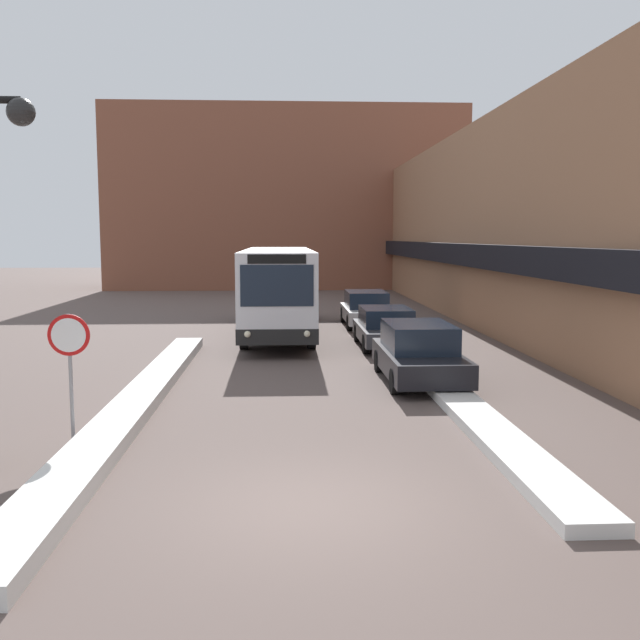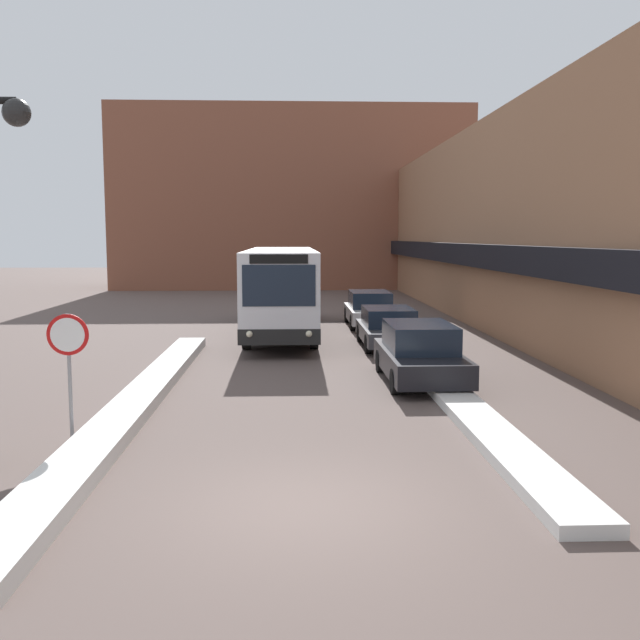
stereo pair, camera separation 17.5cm
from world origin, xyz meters
name	(u,v)px [view 1 (the left image)]	position (x,y,z in m)	size (l,w,h in m)	color
ground_plane	(309,507)	(0.00, 0.00, 0.00)	(160.00, 160.00, 0.00)	brown
building_row_right	(499,227)	(9.97, 24.00, 4.23)	(5.50, 60.00, 8.48)	#996B4C
building_backdrop_far	(287,200)	(0.00, 44.90, 6.55)	(26.00, 8.00, 13.10)	brown
snow_bank_left	(139,400)	(-3.60, 6.23, 0.14)	(0.90, 17.81, 0.28)	silver
snow_bank_right	(439,382)	(3.60, 7.97, 0.11)	(0.90, 18.51, 0.21)	silver
city_bus	(278,288)	(-0.52, 18.17, 1.81)	(2.56, 12.63, 3.30)	silver
parked_car_front	(419,353)	(3.20, 8.60, 0.76)	(1.92, 4.63, 1.54)	black
parked_car_middle	(386,327)	(3.20, 14.57, 0.69)	(1.91, 4.36, 1.35)	#38383D
parked_car_back	(366,309)	(3.20, 20.32, 0.75)	(1.91, 4.59, 1.48)	silver
stop_sign	(69,350)	(-4.24, 3.40, 1.74)	(0.76, 0.08, 2.39)	gray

